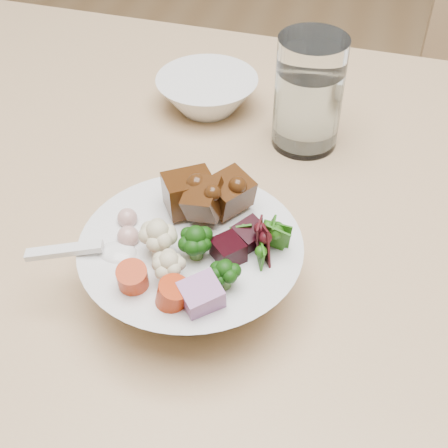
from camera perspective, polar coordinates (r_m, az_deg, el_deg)
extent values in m
cube|color=tan|center=(0.66, 14.79, -5.04)|extent=(1.64, 0.98, 0.04)
cylinder|color=tan|center=(1.36, -17.75, 2.14)|extent=(0.06, 0.06, 0.71)
cylinder|color=tan|center=(1.37, 15.89, -6.66)|extent=(0.03, 0.03, 0.37)
cylinder|color=tan|center=(1.60, 15.63, 1.72)|extent=(0.03, 0.03, 0.37)
sphere|color=black|center=(0.54, -2.58, -2.13)|extent=(0.03, 0.03, 0.03)
sphere|color=beige|center=(0.54, -5.99, -1.75)|extent=(0.04, 0.04, 0.04)
cube|color=black|center=(0.55, 2.33, -1.21)|extent=(0.03, 0.03, 0.02)
cube|color=#885286|center=(0.50, -2.09, -6.66)|extent=(0.04, 0.05, 0.03)
cylinder|color=#B62604|center=(0.52, -8.33, -5.04)|extent=(0.03, 0.03, 0.03)
sphere|color=tan|center=(0.56, -8.75, -1.15)|extent=(0.02, 0.02, 0.02)
ellipsoid|color=silver|center=(0.56, -9.67, -2.68)|extent=(0.04, 0.04, 0.01)
cube|color=silver|center=(0.56, -14.43, -2.35)|extent=(0.07, 0.03, 0.02)
cylinder|color=white|center=(0.75, 7.74, 11.75)|extent=(0.08, 0.08, 0.14)
cylinder|color=white|center=(0.76, 7.62, 10.65)|extent=(0.07, 0.07, 0.09)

